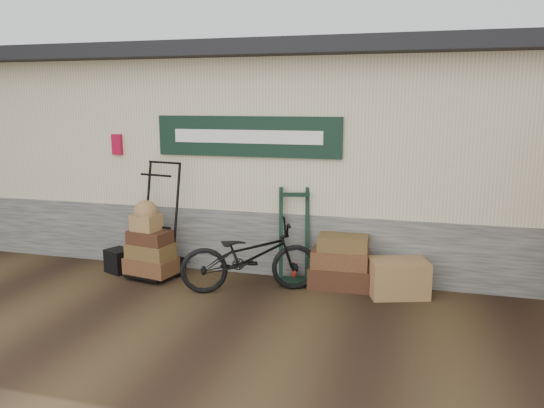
# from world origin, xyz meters

# --- Properties ---
(ground) EXTENTS (80.00, 80.00, 0.00)m
(ground) POSITION_xyz_m (0.00, 0.00, 0.00)
(ground) COLOR black
(ground) RESTS_ON ground
(station_building) EXTENTS (14.40, 4.10, 3.20)m
(station_building) POSITION_xyz_m (-0.01, 2.74, 1.61)
(station_building) COLOR #4C4C47
(station_building) RESTS_ON ground
(porter_trolley) EXTENTS (0.91, 0.75, 1.63)m
(porter_trolley) POSITION_xyz_m (-1.51, 0.60, 0.81)
(porter_trolley) COLOR black
(porter_trolley) RESTS_ON ground
(green_barrow) EXTENTS (0.55, 0.49, 1.28)m
(green_barrow) POSITION_xyz_m (0.39, 0.85, 0.64)
(green_barrow) COLOR black
(green_barrow) RESTS_ON ground
(suitcase_stack) EXTENTS (0.82, 0.53, 0.71)m
(suitcase_stack) POSITION_xyz_m (1.03, 0.80, 0.36)
(suitcase_stack) COLOR #372211
(suitcase_stack) RESTS_ON ground
(wicker_hamper) EXTENTS (0.82, 0.66, 0.46)m
(wicker_hamper) POSITION_xyz_m (1.79, 0.65, 0.23)
(wicker_hamper) COLOR olive
(wicker_hamper) RESTS_ON ground
(black_trunk) EXTENTS (0.42, 0.40, 0.34)m
(black_trunk) POSITION_xyz_m (-2.12, 0.55, 0.17)
(black_trunk) COLOR black
(black_trunk) RESTS_ON ground
(bicycle) EXTENTS (1.26, 1.88, 1.03)m
(bicycle) POSITION_xyz_m (-0.07, 0.31, 0.52)
(bicycle) COLOR black
(bicycle) RESTS_ON ground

